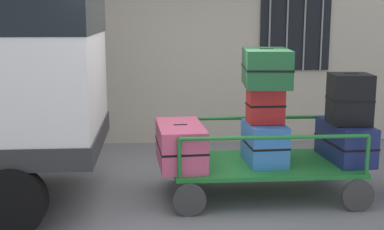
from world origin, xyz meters
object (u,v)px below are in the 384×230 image
Objects in this scene: suitcase_midleft_top at (266,67)px; suitcase_center_middle at (350,99)px; suitcase_center_bottom at (345,141)px; suitcase_left_bottom at (180,145)px; suitcase_midleft_bottom at (264,143)px; luggage_cart at (264,167)px; suitcase_midleft_middle at (265,105)px.

suitcase_midleft_top reaches higher than suitcase_center_middle.
suitcase_center_middle is (-0.00, -0.06, 0.54)m from suitcase_center_bottom.
suitcase_midleft_bottom is at bearing 0.51° from suitcase_left_bottom.
suitcase_midleft_top reaches higher than luggage_cart.
suitcase_left_bottom is 1.10× the size of suitcase_midleft_top.
suitcase_midleft_top reaches higher than suitcase_center_bottom.
suitcase_midleft_bottom is 0.75× the size of suitcase_center_bottom.
luggage_cart is 1.32m from suitcase_center_middle.
suitcase_center_bottom is at bearing 2.05° from suitcase_midleft_middle.
suitcase_midleft_middle is (-0.00, -0.00, 0.78)m from luggage_cart.
suitcase_midleft_middle reaches higher than suitcase_midleft_bottom.
suitcase_midleft_top is 0.99× the size of suitcase_center_bottom.
suitcase_center_middle is (1.02, -0.03, 0.84)m from luggage_cart.
suitcase_midleft_middle is 1.02m from suitcase_center_middle.
luggage_cart is at bearing -178.06° from suitcase_center_bottom.
suitcase_center_bottom is at bearing 1.44° from suitcase_left_bottom.
suitcase_midleft_top is (-0.00, 0.01, 0.44)m from suitcase_midleft_middle.
suitcase_center_middle is (1.02, -0.02, 0.53)m from suitcase_midleft_bottom.
suitcase_midleft_top is (1.02, 0.03, 0.92)m from suitcase_left_bottom.
suitcase_midleft_middle is 1.13m from suitcase_center_bottom.
suitcase_midleft_bottom is at bearing 178.83° from suitcase_center_middle.
suitcase_left_bottom is (-1.02, -0.02, 0.31)m from luggage_cart.
suitcase_midleft_top is at bearing 90.00° from suitcase_midleft_middle.
suitcase_center_bottom is 1.56× the size of suitcase_center_middle.
suitcase_midleft_middle is 0.74× the size of suitcase_center_middle.
suitcase_center_bottom is at bearing 1.31° from suitcase_midleft_top.
suitcase_midleft_bottom is 1.15m from suitcase_center_middle.
suitcase_center_middle is at bearing -2.24° from suitcase_midleft_top.
suitcase_left_bottom is 1.46× the size of suitcase_midleft_bottom.
suitcase_midleft_top is (-0.00, 0.02, 0.91)m from suitcase_midleft_bottom.
suitcase_center_bottom is at bearing 1.94° from luggage_cart.
suitcase_midleft_top reaches higher than suitcase_midleft_bottom.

